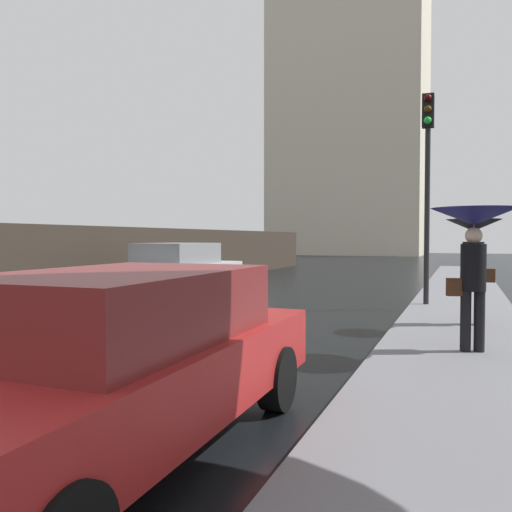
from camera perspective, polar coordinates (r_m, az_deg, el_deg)
The scene contains 6 objects.
car_red_near_kerb at distance 4.18m, azimuth -14.98°, elevation -10.94°, with size 1.85×4.57×1.42m.
car_silver_far_ahead at distance 13.91m, azimuth -8.40°, elevation -1.64°, with size 1.98×4.08×1.54m.
pedestrian_with_umbrella_near at distance 7.59m, azimuth 22.66°, elevation 2.16°, with size 1.12×1.12×1.94m.
pedestrian_with_umbrella_far at distance 9.97m, azimuth 22.67°, elevation 1.29°, with size 0.93×0.93×1.86m.
traffic_light at distance 12.77m, azimuth 18.22°, elevation 9.85°, with size 0.26×0.39×4.81m.
distant_tower at distance 56.60m, azimuth 10.33°, elevation 17.71°, with size 14.75×11.46×34.03m.
Camera 1 is at (5.13, -0.09, 1.68)m, focal length 36.64 mm.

